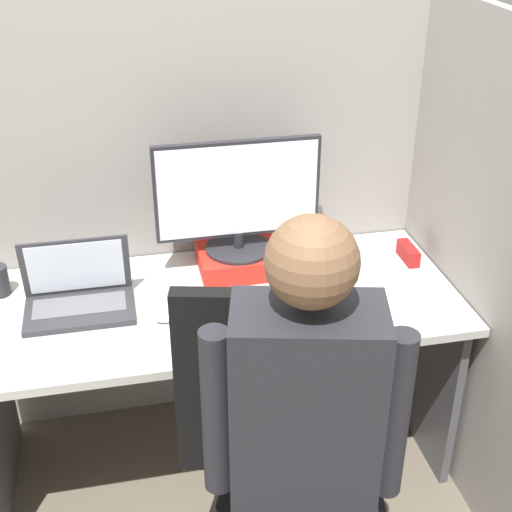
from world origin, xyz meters
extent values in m
cube|color=gray|center=(0.00, 0.73, 0.82)|extent=(2.12, 0.04, 1.64)
cube|color=gray|center=(0.84, 0.28, 0.82)|extent=(0.04, 1.34, 1.64)
cube|color=#B7B7B2|center=(0.00, 0.35, 0.70)|extent=(1.62, 0.70, 0.03)
cube|color=#4C4C51|center=(0.78, 0.35, 0.34)|extent=(0.03, 0.60, 0.69)
cube|color=red|center=(0.11, 0.54, 0.76)|extent=(0.28, 0.25, 0.08)
cylinder|color=#232328|center=(0.11, 0.54, 0.80)|extent=(0.24, 0.24, 0.01)
cylinder|color=#232328|center=(0.11, 0.54, 0.83)|extent=(0.04, 0.04, 0.06)
cube|color=#232328|center=(0.11, 0.55, 1.02)|extent=(0.57, 0.02, 0.35)
cube|color=silver|center=(0.11, 0.53, 1.02)|extent=(0.55, 0.00, 0.32)
cube|color=#2D2D33|center=(-0.45, 0.36, 0.73)|extent=(0.35, 0.21, 0.02)
cube|color=#5B5B60|center=(-0.45, 0.37, 0.74)|extent=(0.30, 0.12, 0.00)
cube|color=#2D2D33|center=(-0.45, 0.45, 0.84)|extent=(0.35, 0.04, 0.21)
cube|color=silver|center=(-0.45, 0.44, 0.84)|extent=(0.31, 0.03, 0.19)
ellipsoid|color=silver|center=(-0.18, 0.25, 0.73)|extent=(0.08, 0.04, 0.03)
cube|color=#A31919|center=(0.73, 0.47, 0.75)|extent=(0.04, 0.13, 0.06)
cone|color=orange|center=(0.13, 0.18, 0.74)|extent=(0.05, 0.11, 0.05)
cylinder|color=green|center=(0.13, 0.25, 0.74)|extent=(0.03, 0.02, 0.03)
cube|color=black|center=(0.02, -0.19, 0.78)|extent=(0.44, 0.15, 0.58)
cube|color=#232328|center=(0.08, -0.44, 0.89)|extent=(0.38, 0.27, 0.57)
sphere|color=brown|center=(0.08, -0.44, 1.29)|extent=(0.20, 0.20, 0.20)
cylinder|color=#232328|center=(-0.12, -0.39, 0.89)|extent=(0.07, 0.07, 0.46)
cylinder|color=#232328|center=(0.28, -0.49, 0.89)|extent=(0.07, 0.07, 0.46)
camera|label=1|loc=(-0.29, -1.64, 2.00)|focal=50.00mm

